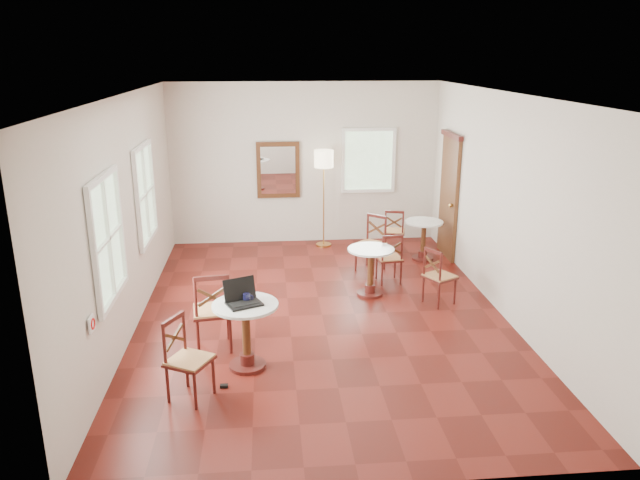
# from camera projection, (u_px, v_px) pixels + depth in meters

# --- Properties ---
(ground) EXTENTS (7.00, 7.00, 0.00)m
(ground) POSITION_uv_depth(u_px,v_px,m) (322.00, 315.00, 8.42)
(ground) COLOR #5A150F
(ground) RESTS_ON ground
(room_shell) EXTENTS (5.02, 7.02, 3.01)m
(room_shell) POSITION_uv_depth(u_px,v_px,m) (316.00, 178.00, 8.11)
(room_shell) COLOR beige
(room_shell) RESTS_ON ground
(cafe_table_near) EXTENTS (0.75, 0.75, 0.79)m
(cafe_table_near) POSITION_uv_depth(u_px,v_px,m) (246.00, 328.00, 6.89)
(cafe_table_near) COLOR #4C1713
(cafe_table_near) RESTS_ON ground
(cafe_table_mid) EXTENTS (0.69, 0.69, 0.73)m
(cafe_table_mid) POSITION_uv_depth(u_px,v_px,m) (371.00, 266.00, 9.00)
(cafe_table_mid) COLOR #4C1713
(cafe_table_mid) RESTS_ON ground
(cafe_table_back) EXTENTS (0.66, 0.66, 0.70)m
(cafe_table_back) POSITION_uv_depth(u_px,v_px,m) (423.00, 236.00, 10.56)
(cafe_table_back) COLOR #4C1713
(cafe_table_back) RESTS_ON ground
(chair_near_a) EXTENTS (0.52, 0.52, 1.02)m
(chair_near_a) POSITION_uv_depth(u_px,v_px,m) (213.00, 311.00, 7.32)
(chair_near_a) COLOR #4C1713
(chair_near_a) RESTS_ON ground
(chair_near_b) EXTENTS (0.56, 0.56, 0.90)m
(chair_near_b) POSITION_uv_depth(u_px,v_px,m) (187.00, 359.00, 6.28)
(chair_near_b) COLOR #4C1713
(chair_near_b) RESTS_ON ground
(chair_mid_a) EXTENTS (0.41, 0.41, 0.82)m
(chair_mid_a) POSITION_uv_depth(u_px,v_px,m) (389.00, 258.00, 9.50)
(chair_mid_a) COLOR #4C1713
(chair_mid_a) RESTS_ON ground
(chair_mid_b) EXTENTS (0.53, 0.53, 0.85)m
(chair_mid_b) POSITION_uv_depth(u_px,v_px,m) (439.00, 276.00, 8.68)
(chair_mid_b) COLOR #4C1713
(chair_mid_b) RESTS_ON ground
(chair_back_a) EXTENTS (0.46, 0.46, 0.82)m
(chair_back_a) POSITION_uv_depth(u_px,v_px,m) (394.00, 231.00, 10.92)
(chair_back_a) COLOR #4C1713
(chair_back_a) RESTS_ON ground
(chair_back_b) EXTENTS (0.60, 0.60, 0.92)m
(chair_back_b) POSITION_uv_depth(u_px,v_px,m) (371.00, 244.00, 10.04)
(chair_back_b) COLOR #4C1713
(chair_back_b) RESTS_ON ground
(floor_lamp) EXTENTS (0.35, 0.35, 1.81)m
(floor_lamp) POSITION_uv_depth(u_px,v_px,m) (324.00, 165.00, 10.99)
(floor_lamp) COLOR #BF8C3F
(floor_lamp) RESTS_ON ground
(laptop) EXTENTS (0.47, 0.44, 0.27)m
(laptop) POSITION_uv_depth(u_px,v_px,m) (242.00, 298.00, 6.80)
(laptop) COLOR black
(laptop) RESTS_ON cafe_table_near
(mouse) EXTENTS (0.10, 0.07, 0.04)m
(mouse) POSITION_uv_depth(u_px,v_px,m) (250.00, 296.00, 6.98)
(mouse) COLOR black
(mouse) RESTS_ON cafe_table_near
(navy_mug) EXTENTS (0.12, 0.08, 0.09)m
(navy_mug) POSITION_uv_depth(u_px,v_px,m) (247.00, 298.00, 6.85)
(navy_mug) COLOR #101137
(navy_mug) RESTS_ON cafe_table_near
(water_glass) EXTENTS (0.07, 0.07, 0.11)m
(water_glass) POSITION_uv_depth(u_px,v_px,m) (249.00, 299.00, 6.79)
(water_glass) COLOR white
(water_glass) RESTS_ON cafe_table_near
(power_adapter) EXTENTS (0.09, 0.05, 0.03)m
(power_adapter) POSITION_uv_depth(u_px,v_px,m) (224.00, 386.00, 6.59)
(power_adapter) COLOR black
(power_adapter) RESTS_ON ground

